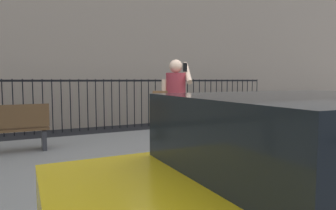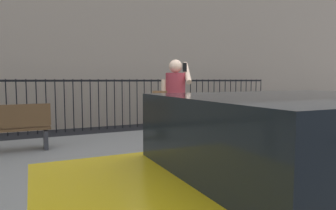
{
  "view_description": "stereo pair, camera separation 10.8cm",
  "coord_description": "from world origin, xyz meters",
  "views": [
    {
      "loc": [
        -2.75,
        -3.35,
        1.56
      ],
      "look_at": [
        -0.34,
        1.45,
        1.11
      ],
      "focal_mm": 31.57,
      "sensor_mm": 36.0,
      "label": 1
    },
    {
      "loc": [
        -2.65,
        -3.39,
        1.56
      ],
      "look_at": [
        -0.34,
        1.45,
        1.11
      ],
      "focal_mm": 31.57,
      "sensor_mm": 36.0,
      "label": 2
    }
  ],
  "objects": [
    {
      "name": "street_bench",
      "position": [
        -3.05,
        3.06,
        0.65
      ],
      "size": [
        1.6,
        0.45,
        0.95
      ],
      "color": "brown",
      "rests_on": "sidewalk"
    },
    {
      "name": "iron_fence",
      "position": [
        0.0,
        5.9,
        1.02
      ],
      "size": [
        12.03,
        0.04,
        1.6
      ],
      "color": "black",
      "rests_on": "ground"
    },
    {
      "name": "taxi_yellow",
      "position": [
        -0.62,
        -1.85,
        0.7
      ],
      "size": [
        4.21,
        1.89,
        1.45
      ],
      "color": "yellow",
      "rests_on": "ground"
    },
    {
      "name": "sidewalk",
      "position": [
        0.0,
        2.2,
        0.07
      ],
      "size": [
        28.0,
        4.4,
        0.15
      ],
      "primitive_type": "cube",
      "color": "gray",
      "rests_on": "ground"
    },
    {
      "name": "pedestrian_on_phone",
      "position": [
        -0.37,
        1.16,
        1.18
      ],
      "size": [
        0.72,
        0.54,
        1.77
      ],
      "color": "beige",
      "rests_on": "sidewalk"
    },
    {
      "name": "ground_plane",
      "position": [
        0.0,
        0.0,
        0.0
      ],
      "size": [
        60.0,
        60.0,
        0.0
      ],
      "primitive_type": "plane",
      "color": "black"
    }
  ]
}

